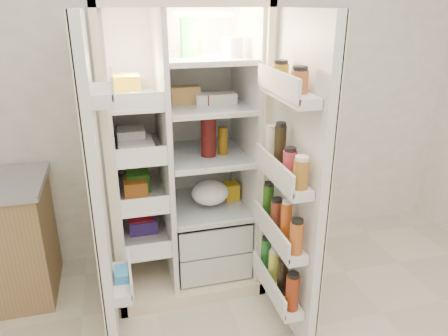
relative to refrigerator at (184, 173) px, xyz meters
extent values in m
cube|color=white|center=(0.18, 0.35, 0.61)|extent=(4.00, 0.02, 2.70)
cube|color=beige|center=(-0.02, 0.28, 0.16)|extent=(0.92, 0.04, 1.80)
cube|color=beige|center=(-0.46, -0.05, 0.16)|extent=(0.04, 0.70, 1.80)
cube|color=beige|center=(0.42, -0.05, 0.16)|extent=(0.04, 0.70, 1.80)
cube|color=beige|center=(-0.02, -0.05, 1.04)|extent=(0.92, 0.70, 0.04)
cube|color=beige|center=(-0.02, -0.05, -0.70)|extent=(0.92, 0.70, 0.08)
cube|color=silver|center=(-0.02, 0.25, 0.18)|extent=(0.84, 0.02, 1.68)
cube|color=silver|center=(-0.43, -0.05, 0.18)|extent=(0.02, 0.62, 1.68)
cube|color=silver|center=(0.39, -0.05, 0.18)|extent=(0.02, 0.62, 1.68)
cube|color=silver|center=(-0.13, -0.05, 0.18)|extent=(0.03, 0.62, 1.68)
cube|color=silver|center=(0.14, -0.07, -0.56)|extent=(0.47, 0.52, 0.19)
cube|color=silver|center=(0.14, -0.07, -0.36)|extent=(0.47, 0.52, 0.19)
cube|color=#FFD18C|center=(0.14, 0.00, 0.98)|extent=(0.30, 0.30, 0.02)
cube|color=white|center=(-0.28, -0.05, -0.39)|extent=(0.28, 0.58, 0.02)
cube|color=white|center=(-0.28, -0.05, -0.09)|extent=(0.28, 0.58, 0.02)
cube|color=white|center=(-0.28, -0.05, 0.21)|extent=(0.28, 0.58, 0.02)
cube|color=white|center=(-0.28, -0.05, 0.51)|extent=(0.28, 0.58, 0.02)
cube|color=silver|center=(0.14, -0.05, -0.22)|extent=(0.49, 0.58, 0.01)
cube|color=silver|center=(0.14, -0.05, 0.14)|extent=(0.49, 0.58, 0.01)
cube|color=silver|center=(0.14, -0.05, 0.46)|extent=(0.49, 0.58, 0.02)
cube|color=silver|center=(0.14, -0.05, 0.74)|extent=(0.49, 0.58, 0.02)
cube|color=red|center=(-0.28, -0.05, -0.33)|extent=(0.16, 0.20, 0.10)
cube|color=#328123|center=(-0.28, -0.05, -0.02)|extent=(0.14, 0.18, 0.12)
cube|color=silver|center=(-0.28, -0.05, 0.25)|extent=(0.20, 0.22, 0.07)
cube|color=yellow|center=(-0.28, -0.05, 0.59)|extent=(0.15, 0.16, 0.14)
cube|color=#5436A4|center=(-0.28, -0.05, -0.34)|extent=(0.18, 0.20, 0.09)
cube|color=orange|center=(-0.28, -0.05, -0.03)|extent=(0.14, 0.18, 0.10)
cube|color=silver|center=(-0.28, -0.05, 0.28)|extent=(0.16, 0.16, 0.12)
sphere|color=orange|center=(0.01, -0.15, -0.62)|extent=(0.07, 0.07, 0.07)
sphere|color=orange|center=(0.10, -0.11, -0.62)|extent=(0.07, 0.07, 0.07)
sphere|color=orange|center=(0.20, -0.15, -0.62)|extent=(0.07, 0.07, 0.07)
sphere|color=orange|center=(0.06, -0.01, -0.62)|extent=(0.07, 0.07, 0.07)
sphere|color=orange|center=(0.16, -0.03, -0.62)|extent=(0.07, 0.07, 0.07)
sphere|color=orange|center=(0.26, -0.07, -0.62)|extent=(0.07, 0.07, 0.07)
sphere|color=orange|center=(-0.02, -0.07, -0.62)|extent=(0.07, 0.07, 0.07)
ellipsoid|color=#3B7226|center=(0.14, -0.05, -0.34)|extent=(0.26, 0.24, 0.11)
cylinder|color=#511211|center=(0.14, -0.10, 0.29)|extent=(0.09, 0.09, 0.29)
cylinder|color=#82560E|center=(0.24, -0.09, 0.23)|extent=(0.06, 0.06, 0.17)
cube|color=green|center=(0.04, -0.06, 0.86)|extent=(0.08, 0.08, 0.23)
cylinder|color=white|center=(0.29, -0.13, 0.80)|extent=(0.12, 0.12, 0.11)
cylinder|color=#BB6F2B|center=(0.11, 0.05, 0.79)|extent=(0.07, 0.07, 0.09)
cube|color=silver|center=(0.20, -0.07, 0.49)|extent=(0.25, 0.10, 0.06)
cube|color=#AE8345|center=(0.02, -0.02, 0.52)|extent=(0.17, 0.10, 0.11)
ellipsoid|color=white|center=(0.15, -0.12, -0.14)|extent=(0.24, 0.22, 0.15)
cube|color=gold|center=(0.32, -0.01, -0.16)|extent=(0.09, 0.11, 0.11)
cube|color=silver|center=(-0.52, -0.60, 0.16)|extent=(0.05, 0.40, 1.72)
cube|color=beige|center=(-0.54, -0.60, 0.16)|extent=(0.01, 0.40, 1.72)
cube|color=silver|center=(-0.45, -0.60, -0.34)|extent=(0.09, 0.32, 0.06)
cube|color=silver|center=(-0.45, -0.60, 0.66)|extent=(0.09, 0.32, 0.06)
cube|color=#338CCC|center=(-0.45, -0.60, -0.31)|extent=(0.07, 0.12, 0.10)
cube|color=silver|center=(0.48, -0.69, 0.16)|extent=(0.05, 0.58, 1.72)
cube|color=beige|center=(0.51, -0.69, 0.16)|extent=(0.01, 0.58, 1.72)
cube|color=silver|center=(0.40, -0.69, -0.48)|extent=(0.11, 0.50, 0.05)
cube|color=silver|center=(0.40, -0.69, -0.14)|extent=(0.11, 0.50, 0.05)
cube|color=silver|center=(0.40, -0.69, 0.21)|extent=(0.11, 0.50, 0.05)
cube|color=silver|center=(0.40, -0.69, 0.64)|extent=(0.11, 0.50, 0.05)
cylinder|color=maroon|center=(0.40, -0.89, -0.36)|extent=(0.07, 0.07, 0.20)
cylinder|color=black|center=(0.40, -0.76, -0.35)|extent=(0.06, 0.06, 0.22)
cylinder|color=#CAD246|center=(0.40, -0.63, -0.37)|extent=(0.06, 0.06, 0.18)
cylinder|color=#246C2B|center=(0.40, -0.50, -0.36)|extent=(0.06, 0.06, 0.19)
cylinder|color=#AC4F1C|center=(0.40, -0.89, -0.03)|extent=(0.07, 0.07, 0.17)
cylinder|color=#BC4C16|center=(0.40, -0.76, -0.01)|extent=(0.06, 0.06, 0.21)
cylinder|color=maroon|center=(0.40, -0.63, -0.04)|extent=(0.07, 0.07, 0.16)
cylinder|color=#224E12|center=(0.40, -0.50, -0.02)|extent=(0.06, 0.06, 0.20)
cylinder|color=olive|center=(0.40, -0.89, 0.30)|extent=(0.07, 0.07, 0.14)
cylinder|color=#BF313F|center=(0.40, -0.76, 0.30)|extent=(0.07, 0.07, 0.14)
cylinder|color=black|center=(0.40, -0.63, 0.35)|extent=(0.06, 0.06, 0.23)
cylinder|color=#F5EFCA|center=(0.40, -0.50, 0.32)|extent=(0.06, 0.06, 0.18)
cylinder|color=#A25128|center=(0.40, -0.81, 0.71)|extent=(0.08, 0.08, 0.10)
cylinder|color=olive|center=(0.40, -0.59, 0.71)|extent=(0.08, 0.08, 0.10)
camera|label=1|loc=(-0.41, -2.54, 1.04)|focal=34.00mm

